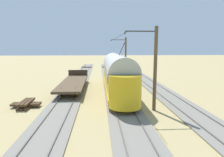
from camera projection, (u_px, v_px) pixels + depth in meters
name	position (u px, v px, depth m)	size (l,w,h in m)	color
ground_plane	(119.00, 96.00, 21.18)	(220.00, 220.00, 0.00)	tan
track_streetcar_siding	(166.00, 95.00, 21.80)	(2.80, 80.00, 0.18)	slate
track_adjacent_siding	(118.00, 95.00, 21.48)	(2.80, 80.00, 0.18)	slate
track_third_siding	(69.00, 96.00, 21.16)	(2.80, 80.00, 0.18)	slate
vintage_streetcar	(117.00, 73.00, 22.55)	(2.65, 16.47, 5.28)	gold
flatcar_adjacent	(74.00, 82.00, 24.74)	(2.80, 11.51, 1.60)	brown
catenary_pole_foreground	(125.00, 57.00, 33.78)	(2.66, 0.28, 6.71)	brown
catenary_pole_mid_near	(154.00, 68.00, 16.04)	(2.66, 0.28, 6.71)	brown
overhead_wire_run	(116.00, 38.00, 24.95)	(2.46, 21.99, 0.18)	black
spare_tie_stack	(26.00, 104.00, 17.40)	(2.40, 2.40, 0.54)	#47331E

